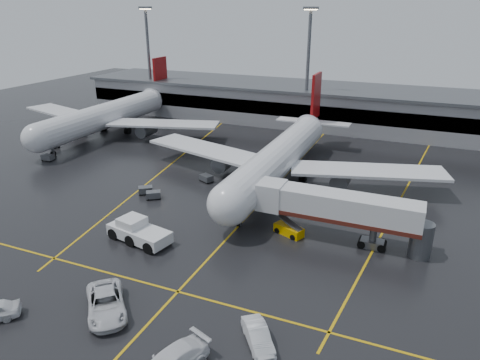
% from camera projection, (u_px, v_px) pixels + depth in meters
% --- Properties ---
extents(ground, '(220.00, 220.00, 0.00)m').
position_uv_depth(ground, '(259.00, 204.00, 61.47)').
color(ground, black).
rests_on(ground, ground).
extents(apron_line_centre, '(0.25, 90.00, 0.02)m').
position_uv_depth(apron_line_centre, '(259.00, 204.00, 61.46)').
color(apron_line_centre, gold).
rests_on(apron_line_centre, ground).
extents(apron_line_stop, '(60.00, 0.25, 0.02)m').
position_uv_depth(apron_line_stop, '(178.00, 292.00, 42.62)').
color(apron_line_stop, gold).
rests_on(apron_line_stop, ground).
extents(apron_line_left, '(9.99, 69.35, 0.02)m').
position_uv_depth(apron_line_left, '(172.00, 163.00, 77.30)').
color(apron_line_left, gold).
rests_on(apron_line_left, ground).
extents(apron_line_right, '(7.57, 69.64, 0.02)m').
position_uv_depth(apron_line_right, '(401.00, 198.00, 63.49)').
color(apron_line_right, gold).
rests_on(apron_line_right, ground).
extents(terminal, '(122.00, 19.00, 8.60)m').
position_uv_depth(terminal, '(334.00, 106.00, 100.95)').
color(terminal, gray).
rests_on(terminal, ground).
extents(light_mast_left, '(3.00, 1.20, 25.45)m').
position_uv_depth(light_mast_left, '(149.00, 55.00, 108.51)').
color(light_mast_left, '#595B60').
rests_on(light_mast_left, ground).
extents(light_mast_mid, '(3.00, 1.20, 25.45)m').
position_uv_depth(light_mast_mid, '(308.00, 62.00, 93.97)').
color(light_mast_mid, '#595B60').
rests_on(light_mast_mid, ground).
extents(main_airliner, '(48.80, 45.60, 14.10)m').
position_uv_depth(main_airliner, '(282.00, 155.00, 68.24)').
color(main_airliner, silver).
rests_on(main_airliner, ground).
extents(second_airliner, '(48.80, 45.60, 14.10)m').
position_uv_depth(second_airliner, '(110.00, 114.00, 93.79)').
color(second_airliner, silver).
rests_on(second_airliner, ground).
extents(jet_bridge, '(19.90, 3.40, 6.05)m').
position_uv_depth(jet_bridge, '(338.00, 210.00, 50.57)').
color(jet_bridge, silver).
rests_on(jet_bridge, ground).
extents(pushback_tractor, '(8.26, 4.70, 2.78)m').
position_uv_depth(pushback_tractor, '(138.00, 232.00, 51.57)').
color(pushback_tractor, silver).
rests_on(pushback_tractor, ground).
extents(belt_loader, '(3.92, 2.76, 2.29)m').
position_uv_depth(belt_loader, '(289.00, 230.00, 53.15)').
color(belt_loader, '#DD9E00').
rests_on(belt_loader, ground).
extents(service_van_a, '(7.03, 7.27, 1.93)m').
position_uv_depth(service_van_a, '(106.00, 303.00, 39.41)').
color(service_van_a, silver).
rests_on(service_van_a, ground).
extents(service_van_c, '(4.20, 4.78, 1.56)m').
position_uv_depth(service_van_c, '(258.00, 336.00, 35.78)').
color(service_van_c, silver).
rests_on(service_van_c, ground).
extents(baggage_cart_a, '(2.38, 2.20, 1.12)m').
position_uv_depth(baggage_cart_a, '(153.00, 195.00, 62.95)').
color(baggage_cart_a, '#595B60').
rests_on(baggage_cart_a, ground).
extents(baggage_cart_b, '(2.38, 2.24, 1.12)m').
position_uv_depth(baggage_cart_b, '(146.00, 190.00, 64.60)').
color(baggage_cart_b, '#595B60').
rests_on(baggage_cart_b, ground).
extents(baggage_cart_c, '(2.37, 2.04, 1.12)m').
position_uv_depth(baggage_cart_c, '(206.00, 178.00, 69.07)').
color(baggage_cart_c, '#595B60').
rests_on(baggage_cart_c, ground).
extents(baggage_cart_d, '(2.29, 1.83, 1.12)m').
position_uv_depth(baggage_cart_d, '(54.00, 144.00, 85.90)').
color(baggage_cart_d, '#595B60').
rests_on(baggage_cart_d, ground).
extents(baggage_cart_e, '(2.09, 1.44, 1.12)m').
position_uv_depth(baggage_cart_e, '(48.00, 157.00, 78.51)').
color(baggage_cart_e, '#595B60').
rests_on(baggage_cart_e, ground).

